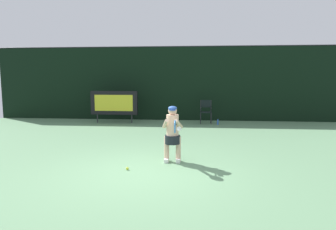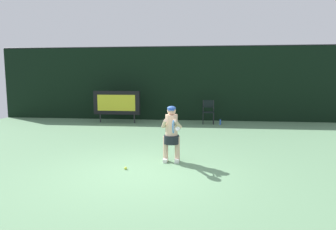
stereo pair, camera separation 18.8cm
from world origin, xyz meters
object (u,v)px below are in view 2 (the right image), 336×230
object	(u,v)px
water_bottle	(220,122)
tennis_player	(171,132)
scoreboard	(117,103)
umpire_chair	(208,110)
tennis_ball_loose	(126,168)
tennis_racket	(173,127)

from	to	relation	value
water_bottle	tennis_player	bearing A→B (deg)	-104.43
scoreboard	umpire_chair	world-z (taller)	scoreboard
tennis_player	tennis_ball_loose	xyz separation A→B (m)	(-1.00, -0.79, -0.74)
scoreboard	tennis_player	size ratio (longest dim) A/B	1.53
water_bottle	tennis_racket	world-z (taller)	tennis_racket
tennis_racket	tennis_ball_loose	world-z (taller)	tennis_racket
umpire_chair	water_bottle	world-z (taller)	umpire_chair
tennis_ball_loose	tennis_racket	bearing A→B (deg)	11.85
tennis_racket	umpire_chair	bearing A→B (deg)	100.52
tennis_racket	scoreboard	bearing A→B (deg)	134.15
water_bottle	tennis_ball_loose	world-z (taller)	water_bottle
umpire_chair	water_bottle	distance (m)	0.79
umpire_chair	tennis_racket	xyz separation A→B (m)	(-0.95, -7.03, 0.39)
tennis_racket	tennis_ball_loose	distance (m)	1.49
scoreboard	tennis_ball_loose	distance (m)	7.47
scoreboard	tennis_player	world-z (taller)	scoreboard
tennis_racket	tennis_ball_loose	bearing A→B (deg)	-149.95
water_bottle	tennis_ball_loose	xyz separation A→B (m)	(-2.59, -6.96, -0.09)
tennis_player	tennis_racket	world-z (taller)	tennis_player
tennis_racket	water_bottle	bearing A→B (deg)	95.76
scoreboard	tennis_racket	distance (m)	7.60
umpire_chair	tennis_player	distance (m)	6.55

